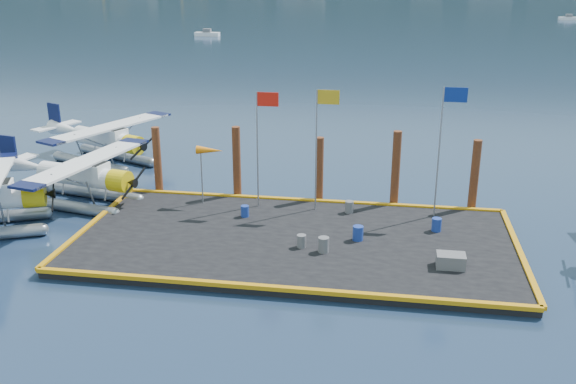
# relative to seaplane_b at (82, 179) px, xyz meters

# --- Properties ---
(ground) EXTENTS (4000.00, 4000.00, 0.00)m
(ground) POSITION_rel_seaplane_b_xyz_m (12.04, -3.44, -1.49)
(ground) COLOR #162643
(ground) RESTS_ON ground
(dock) EXTENTS (20.00, 10.00, 0.40)m
(dock) POSITION_rel_seaplane_b_xyz_m (12.04, -3.44, -1.29)
(dock) COLOR black
(dock) RESTS_ON ground
(dock_bumpers) EXTENTS (20.25, 10.25, 0.18)m
(dock_bumpers) POSITION_rel_seaplane_b_xyz_m (12.04, -3.44, -1.00)
(dock_bumpers) COLOR #C4820B
(dock_bumpers) RESTS_ON dock
(seaplane_b) EXTENTS (8.91, 9.69, 3.43)m
(seaplane_b) POSITION_rel_seaplane_b_xyz_m (0.00, 0.00, 0.00)
(seaplane_b) COLOR gray
(seaplane_b) RESTS_ON ground
(seaplane_c) EXTENTS (9.10, 9.56, 3.50)m
(seaplane_c) POSITION_rel_seaplane_b_xyz_m (-1.91, 7.30, 0.03)
(seaplane_c) COLOR gray
(seaplane_c) RESTS_ON ground
(drum_0) EXTENTS (0.41, 0.41, 0.57)m
(drum_0) POSITION_rel_seaplane_b_xyz_m (9.19, -1.23, -0.81)
(drum_0) COLOR navy
(drum_0) RESTS_ON dock
(drum_1) EXTENTS (0.41, 0.41, 0.58)m
(drum_1) POSITION_rel_seaplane_b_xyz_m (12.51, -4.44, -0.80)
(drum_1) COLOR #57565B
(drum_1) RESTS_ON dock
(drum_2) EXTENTS (0.48, 0.48, 0.68)m
(drum_2) POSITION_rel_seaplane_b_xyz_m (14.94, -3.25, -0.75)
(drum_2) COLOR navy
(drum_2) RESTS_ON dock
(drum_3) EXTENTS (0.48, 0.48, 0.68)m
(drum_3) POSITION_rel_seaplane_b_xyz_m (13.53, -4.78, -0.75)
(drum_3) COLOR #57565B
(drum_3) RESTS_ON dock
(drum_4) EXTENTS (0.45, 0.45, 0.64)m
(drum_4) POSITION_rel_seaplane_b_xyz_m (18.55, -1.59, -0.77)
(drum_4) COLOR navy
(drum_4) RESTS_ON dock
(drum_5) EXTENTS (0.44, 0.44, 0.62)m
(drum_5) POSITION_rel_seaplane_b_xyz_m (14.31, 0.15, -0.79)
(drum_5) COLOR #57565B
(drum_5) RESTS_ON dock
(crate) EXTENTS (1.19, 0.79, 0.59)m
(crate) POSITION_rel_seaplane_b_xyz_m (18.92, -5.45, -0.80)
(crate) COLOR #57565B
(crate) RESTS_ON dock
(flagpole_red) EXTENTS (1.14, 0.08, 6.00)m
(flagpole_red) POSITION_rel_seaplane_b_xyz_m (9.75, 0.36, 2.90)
(flagpole_red) COLOR gray
(flagpole_red) RESTS_ON dock
(flagpole_yellow) EXTENTS (1.14, 0.08, 6.20)m
(flagpole_yellow) POSITION_rel_seaplane_b_xyz_m (12.75, 0.36, 3.02)
(flagpole_yellow) COLOR gray
(flagpole_yellow) RESTS_ON dock
(flagpole_blue) EXTENTS (1.14, 0.08, 6.50)m
(flagpole_blue) POSITION_rel_seaplane_b_xyz_m (18.74, 0.36, 3.19)
(flagpole_blue) COLOR gray
(flagpole_blue) RESTS_ON dock
(windsock) EXTENTS (1.40, 0.44, 3.12)m
(windsock) POSITION_rel_seaplane_b_xyz_m (7.02, 0.36, 1.73)
(windsock) COLOR gray
(windsock) RESTS_ON dock
(piling_0) EXTENTS (0.44, 0.44, 4.00)m
(piling_0) POSITION_rel_seaplane_b_xyz_m (3.54, 1.96, 0.51)
(piling_0) COLOR #4D2516
(piling_0) RESTS_ON ground
(piling_1) EXTENTS (0.44, 0.44, 4.20)m
(piling_1) POSITION_rel_seaplane_b_xyz_m (8.04, 1.96, 0.61)
(piling_1) COLOR #4D2516
(piling_1) RESTS_ON ground
(piling_2) EXTENTS (0.44, 0.44, 3.80)m
(piling_2) POSITION_rel_seaplane_b_xyz_m (12.54, 1.96, 0.41)
(piling_2) COLOR #4D2516
(piling_2) RESTS_ON ground
(piling_3) EXTENTS (0.44, 0.44, 4.30)m
(piling_3) POSITION_rel_seaplane_b_xyz_m (16.54, 1.96, 0.66)
(piling_3) COLOR #4D2516
(piling_3) RESTS_ON ground
(piling_4) EXTENTS (0.44, 0.44, 4.00)m
(piling_4) POSITION_rel_seaplane_b_xyz_m (20.54, 1.96, 0.51)
(piling_4) COLOR #4D2516
(piling_4) RESTS_ON ground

